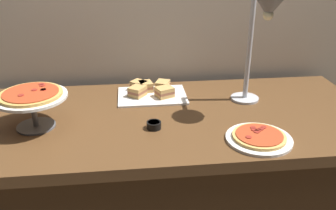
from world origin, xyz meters
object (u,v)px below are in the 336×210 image
object	(u,v)px
pizza_plate_front	(259,138)
pizza_plate_center	(32,99)
heat_lamp	(264,19)
sauce_cup_near	(154,125)
sandwich_platter	(151,91)

from	to	relation	value
pizza_plate_front	pizza_plate_center	xyz separation A→B (m)	(-0.92, 0.22, 0.12)
heat_lamp	sauce_cup_near	bearing A→B (deg)	-167.36
sauce_cup_near	sandwich_platter	bearing A→B (deg)	88.03
pizza_plate_front	heat_lamp	bearing A→B (deg)	75.32
heat_lamp	pizza_plate_center	xyz separation A→B (m)	(-0.99, -0.04, -0.30)
pizza_plate_front	sandwich_platter	bearing A→B (deg)	128.10
sandwich_platter	heat_lamp	bearing A→B (deg)	-28.61
heat_lamp	sandwich_platter	distance (m)	0.68
pizza_plate_center	sandwich_platter	distance (m)	0.60
heat_lamp	sauce_cup_near	size ratio (longest dim) A/B	8.91
pizza_plate_center	sauce_cup_near	xyz separation A→B (m)	(0.51, -0.07, -0.12)
heat_lamp	sauce_cup_near	xyz separation A→B (m)	(-0.48, -0.11, -0.42)
heat_lamp	sandwich_platter	bearing A→B (deg)	151.39
pizza_plate_front	sandwich_platter	distance (m)	0.65
pizza_plate_front	pizza_plate_center	distance (m)	0.95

